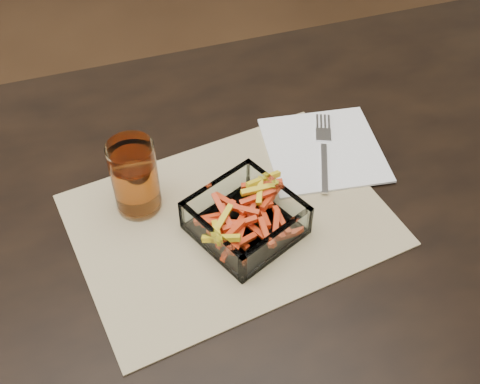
% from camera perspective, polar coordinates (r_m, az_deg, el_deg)
% --- Properties ---
extents(dining_table, '(1.60, 0.90, 0.75)m').
position_cam_1_polar(dining_table, '(0.96, -4.59, -7.04)').
color(dining_table, black).
rests_on(dining_table, ground).
extents(placemat, '(0.49, 0.39, 0.00)m').
position_cam_1_polar(placemat, '(0.90, -0.91, -2.63)').
color(placemat, tan).
rests_on(placemat, dining_table).
extents(glass_bowl, '(0.18, 0.18, 0.05)m').
position_cam_1_polar(glass_bowl, '(0.87, 0.53, -2.68)').
color(glass_bowl, white).
rests_on(glass_bowl, placemat).
extents(tumbler, '(0.07, 0.07, 0.12)m').
position_cam_1_polar(tumbler, '(0.89, -9.91, 1.20)').
color(tumbler, white).
rests_on(tumbler, placemat).
extents(napkin, '(0.21, 0.21, 0.00)m').
position_cam_1_polar(napkin, '(1.01, 7.92, 4.03)').
color(napkin, white).
rests_on(napkin, placemat).
extents(fork, '(0.09, 0.18, 0.00)m').
position_cam_1_polar(fork, '(1.00, 7.95, 4.09)').
color(fork, silver).
rests_on(fork, napkin).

